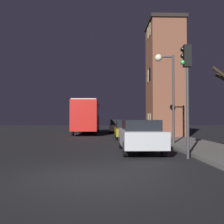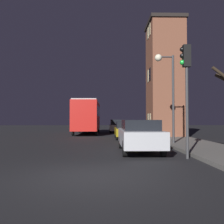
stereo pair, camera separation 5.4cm
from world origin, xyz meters
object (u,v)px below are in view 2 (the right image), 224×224
Objects in this scene: streetlamp at (167,80)px; car_mid_lane at (126,130)px; car_far_lane at (117,126)px; bus at (87,115)px; traffic_light at (186,77)px; car_near_lane at (139,135)px.

streetlamp reaches higher than car_mid_lane.
car_far_lane is (-2.41, 15.05, -3.23)m from streetlamp.
car_far_lane reaches higher than car_mid_lane.
bus is (-5.80, 12.18, -1.91)m from streetlamp.
car_far_lane is at bearing 99.09° from streetlamp.
car_mid_lane is (-1.67, 10.30, -2.58)m from traffic_light.
bus is at bearing 103.79° from car_near_lane.
car_near_lane is at bearing -124.71° from streetlamp.
car_far_lane is at bearing 95.63° from traffic_light.
car_far_lane is (-0.33, 18.04, -0.05)m from car_near_lane.
streetlamp is at bearing -68.17° from car_mid_lane.
car_far_lane is at bearing 40.25° from bus.
bus is (-5.37, 17.24, -1.20)m from traffic_light.
car_mid_lane is at bearing -88.21° from car_far_lane.
streetlamp is at bearing 85.19° from traffic_light.
bus is 1.91× the size of car_near_lane.
streetlamp reaches higher than bus.
bus is 1.94× the size of car_far_lane.
car_near_lane is (3.72, -15.17, -1.27)m from bus.
car_far_lane is (-1.98, 20.10, -2.52)m from traffic_light.
car_near_lane reaches higher than car_mid_lane.
bus is 2.17× the size of car_mid_lane.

